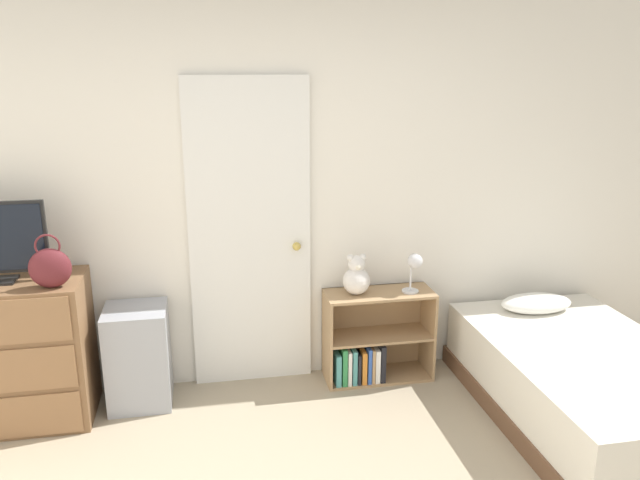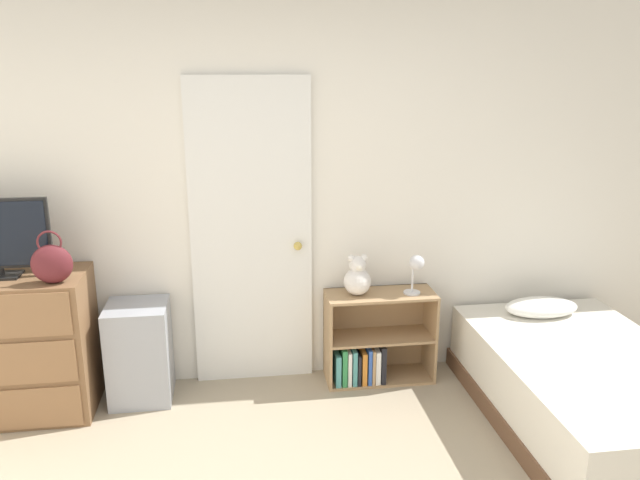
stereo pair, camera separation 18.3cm
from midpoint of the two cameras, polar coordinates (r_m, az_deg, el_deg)
name	(u,v)px [view 2 (the right image)]	position (r m, az deg, el deg)	size (l,w,h in m)	color
wall_back	(282,195)	(4.11, -2.23, 4.12)	(10.00, 0.06, 2.55)	white
door_closed	(252,235)	(4.10, -5.01, 0.41)	(0.79, 0.09, 2.04)	white
dresser	(15,346)	(4.25, -24.97, -8.79)	(0.90, 0.51, 0.89)	brown
handbag	(52,263)	(3.84, -22.07, -2.01)	(0.23, 0.13, 0.31)	#591E23
storage_bin	(140,352)	(4.20, -14.94, -9.89)	(0.38, 0.37, 0.64)	#999EA8
bookshelf	(371,346)	(4.35, 5.95, -9.59)	(0.73, 0.30, 0.63)	tan
teddy_bear	(357,278)	(4.14, 4.71, -3.46)	(0.18, 0.18, 0.28)	silver
desk_lamp	(416,267)	(4.17, 10.02, -2.43)	(0.13, 0.12, 0.27)	silver
bed	(588,390)	(4.18, 24.47, -12.37)	(1.12, 1.80, 0.57)	brown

